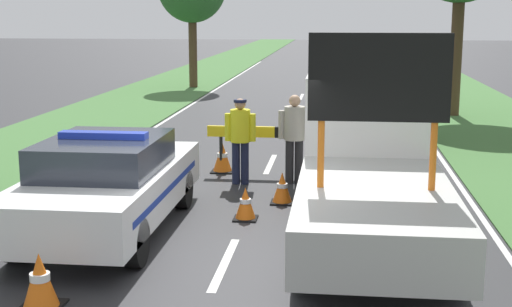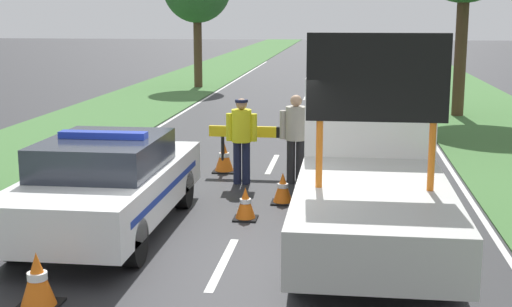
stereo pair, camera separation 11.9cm
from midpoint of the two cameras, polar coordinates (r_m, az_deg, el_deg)
The scene contains 16 objects.
ground_plane at distance 10.06m, azimuth -2.63°, elevation -8.27°, with size 160.00×160.00×0.00m, color #28282B.
lane_markings at distance 22.40m, azimuth 2.60°, elevation 2.62°, with size 7.91×54.25×0.01m.
grass_verge_left at distance 30.53m, azimuth -8.02°, elevation 4.85°, with size 4.27×120.00×0.03m.
grass_verge_right at distance 29.90m, azimuth 15.48°, elevation 4.42°, with size 4.27×120.00×0.03m.
police_car at distance 11.20m, azimuth -12.05°, elevation -2.35°, with size 1.91×4.84×1.60m.
work_truck at distance 11.19m, azimuth 8.82°, elevation -0.59°, with size 2.08×6.02×3.10m.
road_barrier at distance 14.88m, azimuth 1.28°, elevation 1.47°, with size 2.85×0.08×1.01m.
police_officer at distance 14.00m, azimuth -1.51°, elevation 1.61°, with size 0.61×0.39×1.71m.
pedestrian_civilian at distance 14.05m, azimuth 2.85°, elevation 1.74°, with size 0.64×0.40×1.77m.
traffic_cone_near_police at distance 16.01m, azimuth 4.48°, elevation 0.12°, with size 0.41×0.41×0.56m.
traffic_cone_centre_front at distance 15.21m, azimuth -2.93°, elevation -0.30°, with size 0.47×0.47×0.65m.
traffic_cone_near_truck at distance 8.68m, azimuth -17.28°, elevation -9.71°, with size 0.48×0.48×0.67m.
traffic_cone_behind_barrier at distance 12.72m, azimuth 1.84°, elevation -2.78°, with size 0.41×0.41×0.56m.
traffic_cone_lane_edge at distance 11.73m, azimuth -1.14°, elevation -4.03°, with size 0.39×0.39×0.54m.
queued_car_wagon_maroon at distance 18.95m, azimuth 7.72°, elevation 3.46°, with size 1.94×4.05×1.55m.
queued_car_suv_grey at distance 24.82m, azimuth 7.33°, elevation 5.30°, with size 1.90×4.40×1.64m.
Camera 1 is at (1.49, -9.36, 3.36)m, focal length 50.00 mm.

